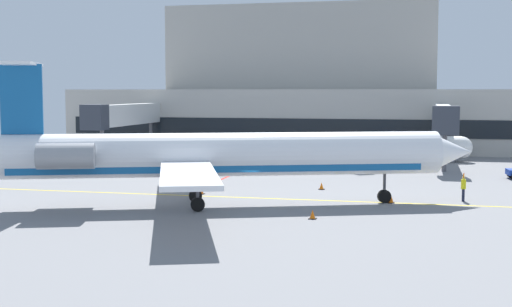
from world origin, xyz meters
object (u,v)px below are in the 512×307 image
at_px(pushback_tractor, 368,162).
at_px(fuel_tank, 439,148).
at_px(regional_jet, 210,155).
at_px(marshaller, 463,187).
at_px(baggage_tug, 153,155).

relative_size(pushback_tractor, fuel_tank, 0.63).
bearing_deg(regional_jet, marshaller, 20.49).
bearing_deg(marshaller, pushback_tractor, 115.40).
relative_size(pushback_tractor, marshaller, 2.25).
height_order(pushback_tractor, marshaller, pushback_tractor).
relative_size(regional_jet, marshaller, 17.56).
xyz_separation_m(baggage_tug, pushback_tractor, (22.54, -2.67, 0.04)).
xyz_separation_m(pushback_tractor, marshaller, (7.78, -16.39, 0.04)).
bearing_deg(fuel_tank, baggage_tug, -163.87).
distance_m(regional_jet, fuel_tank, 37.00).
relative_size(fuel_tank, marshaller, 3.56).
height_order(baggage_tug, marshaller, baggage_tug).
distance_m(regional_jet, baggage_tug, 28.89).
distance_m(baggage_tug, pushback_tractor, 22.70).
xyz_separation_m(fuel_tank, marshaller, (1.07, -27.52, -0.55)).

